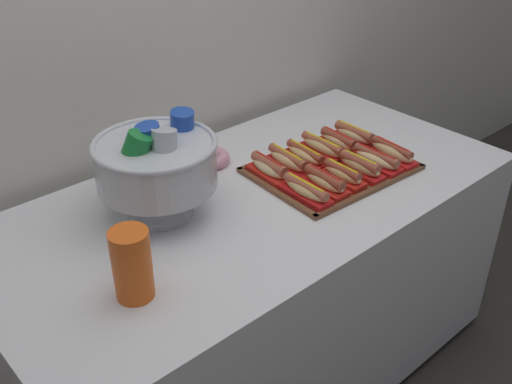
{
  "coord_description": "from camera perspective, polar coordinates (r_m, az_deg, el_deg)",
  "views": [
    {
      "loc": [
        -1.01,
        -1.13,
        1.67
      ],
      "look_at": [
        -0.02,
        -0.03,
        0.77
      ],
      "focal_mm": 42.04,
      "sensor_mm": 36.0,
      "label": 1
    }
  ],
  "objects": [
    {
      "name": "ground_plane",
      "position": [
        2.26,
        -0.09,
        -16.62
      ],
      "size": [
        10.0,
        10.0,
        0.0
      ],
      "primitive_type": "plane",
      "color": "#38332D"
    },
    {
      "name": "buffet_table",
      "position": [
        1.98,
        -0.1,
        -8.92
      ],
      "size": [
        1.63,
        0.8,
        0.75
      ],
      "color": "silver",
      "rests_on": "ground_plane"
    },
    {
      "name": "serving_tray",
      "position": [
        1.91,
        7.19,
        2.18
      ],
      "size": [
        0.5,
        0.39,
        0.01
      ],
      "color": "brown",
      "rests_on": "buffet_table"
    },
    {
      "name": "hot_dog_0",
      "position": [
        1.73,
        4.77,
        0.12
      ],
      "size": [
        0.06,
        0.17,
        0.06
      ],
      "color": "red",
      "rests_on": "serving_tray"
    },
    {
      "name": "hot_dog_1",
      "position": [
        1.77,
        6.55,
        0.97
      ],
      "size": [
        0.07,
        0.16,
        0.06
      ],
      "color": "red",
      "rests_on": "serving_tray"
    },
    {
      "name": "hot_dog_2",
      "position": [
        1.82,
        8.24,
        1.66
      ],
      "size": [
        0.06,
        0.15,
        0.06
      ],
      "color": "red",
      "rests_on": "serving_tray"
    },
    {
      "name": "hot_dog_3",
      "position": [
        1.87,
        9.85,
        2.43
      ],
      "size": [
        0.06,
        0.17,
        0.06
      ],
      "color": "red",
      "rests_on": "serving_tray"
    },
    {
      "name": "hot_dog_4",
      "position": [
        1.92,
        11.36,
        3.02
      ],
      "size": [
        0.07,
        0.17,
        0.06
      ],
      "color": "red",
      "rests_on": "serving_tray"
    },
    {
      "name": "hot_dog_5",
      "position": [
        1.97,
        12.81,
        3.7
      ],
      "size": [
        0.07,
        0.18,
        0.06
      ],
      "color": "red",
      "rests_on": "serving_tray"
    },
    {
      "name": "hot_dog_6",
      "position": [
        1.83,
        1.27,
        2.27
      ],
      "size": [
        0.08,
        0.16,
        0.06
      ],
      "color": "red",
      "rests_on": "serving_tray"
    },
    {
      "name": "hot_dog_7",
      "position": [
        1.87,
        3.03,
        2.97
      ],
      "size": [
        0.08,
        0.18,
        0.06
      ],
      "color": "red",
      "rests_on": "serving_tray"
    },
    {
      "name": "hot_dog_8",
      "position": [
        1.92,
        4.71,
        3.5
      ],
      "size": [
        0.08,
        0.17,
        0.06
      ],
      "color": "#B21414",
      "rests_on": "serving_tray"
    },
    {
      "name": "hot_dog_9",
      "position": [
        1.97,
        6.33,
        4.22
      ],
      "size": [
        0.06,
        0.18,
        0.06
      ],
      "color": "red",
      "rests_on": "serving_tray"
    },
    {
      "name": "hot_dog_10",
      "position": [
        2.02,
        7.86,
        4.78
      ],
      "size": [
        0.07,
        0.17,
        0.06
      ],
      "color": "red",
      "rests_on": "serving_tray"
    },
    {
      "name": "hot_dog_11",
      "position": [
        2.07,
        9.32,
        5.36
      ],
      "size": [
        0.06,
        0.16,
        0.06
      ],
      "color": "#B21414",
      "rests_on": "serving_tray"
    },
    {
      "name": "punch_bowl",
      "position": [
        1.62,
        -9.45,
        2.8
      ],
      "size": [
        0.33,
        0.33,
        0.28
      ],
      "color": "silver",
      "rests_on": "buffet_table"
    },
    {
      "name": "cup_stack",
      "position": [
        1.38,
        -11.72,
        -6.77
      ],
      "size": [
        0.09,
        0.09,
        0.18
      ],
      "color": "#EA5B19",
      "rests_on": "buffet_table"
    },
    {
      "name": "donut",
      "position": [
        1.93,
        -4.42,
        3.25
      ],
      "size": [
        0.13,
        0.13,
        0.04
      ],
      "color": "pink",
      "rests_on": "buffet_table"
    }
  ]
}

